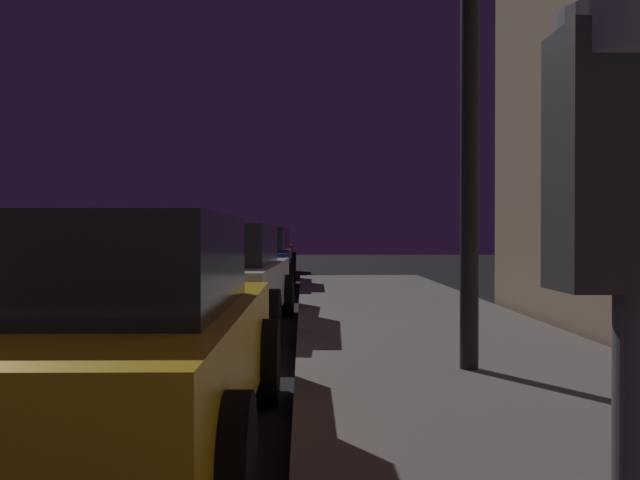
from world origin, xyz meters
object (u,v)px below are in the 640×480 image
object	(u,v)px
car_white	(214,277)
car_blue	(250,259)
car_yellow_cab	(95,337)
parking_meter	(638,316)
car_red	(264,252)

from	to	relation	value
car_white	car_blue	bearing A→B (deg)	89.99
car_yellow_cab	car_white	world-z (taller)	same
car_yellow_cab	car_white	distance (m)	5.68
car_yellow_cab	car_blue	bearing A→B (deg)	90.00
parking_meter	car_red	xyz separation A→B (m)	(-1.60, 21.83, -0.52)
car_blue	parking_meter	bearing A→B (deg)	-84.24
parking_meter	car_blue	size ratio (longest dim) A/B	0.32
car_red	car_blue	bearing A→B (deg)	-90.00
parking_meter	car_white	world-z (taller)	parking_meter
car_yellow_cab	car_white	size ratio (longest dim) A/B	0.87
parking_meter	car_red	distance (m)	21.89
parking_meter	car_yellow_cab	xyz separation A→B (m)	(-1.60, 3.43, -0.52)
car_yellow_cab	car_red	bearing A→B (deg)	90.00
parking_meter	car_blue	distance (m)	15.96
parking_meter	car_red	bearing A→B (deg)	94.20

